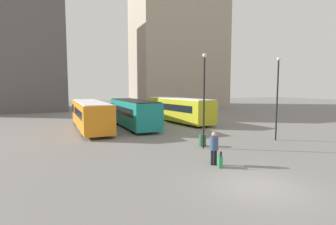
{
  "coord_description": "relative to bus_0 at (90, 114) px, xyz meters",
  "views": [
    {
      "loc": [
        -7.49,
        -8.67,
        4.19
      ],
      "look_at": [
        1.41,
        13.95,
        1.86
      ],
      "focal_mm": 28.0,
      "sensor_mm": 36.0,
      "label": 1
    }
  ],
  "objects": [
    {
      "name": "ground_plane",
      "position": [
        5.2,
        -18.63,
        -1.53
      ],
      "size": [
        160.0,
        160.0,
        0.0
      ],
      "primitive_type": "plane",
      "color": "slate"
    },
    {
      "name": "building_block_left",
      "position": [
        -10.45,
        27.82,
        10.36
      ],
      "size": [
        17.43,
        14.99,
        23.78
      ],
      "color": "#5B5656",
      "rests_on": "ground_plane"
    },
    {
      "name": "building_block_right",
      "position": [
        21.55,
        27.82,
        13.52
      ],
      "size": [
        18.83,
        14.71,
        30.11
      ],
      "color": "tan",
      "rests_on": "ground_plane"
    },
    {
      "name": "bus_0",
      "position": [
        0.0,
        0.0,
        0.0
      ],
      "size": [
        3.05,
        12.33,
        2.8
      ],
      "rotation": [
        0.0,
        0.0,
        1.61
      ],
      "color": "orange",
      "rests_on": "ground_plane"
    },
    {
      "name": "bus_1",
      "position": [
        4.35,
        -0.35,
        0.03
      ],
      "size": [
        3.03,
        10.51,
        2.88
      ],
      "rotation": [
        0.0,
        0.0,
        1.62
      ],
      "color": "#19847F",
      "rests_on": "ground_plane"
    },
    {
      "name": "bus_2",
      "position": [
        10.38,
        1.59,
        0.06
      ],
      "size": [
        4.41,
        11.36,
        2.91
      ],
      "rotation": [
        0.0,
        0.0,
        1.74
      ],
      "color": "gold",
      "rests_on": "ground_plane"
    },
    {
      "name": "traveler",
      "position": [
        5.1,
        -15.28,
        -0.45
      ],
      "size": [
        0.6,
        0.6,
        1.82
      ],
      "rotation": [
        0.0,
        0.0,
        1.23
      ],
      "color": "black",
      "rests_on": "ground_plane"
    },
    {
      "name": "suitcase",
      "position": [
        5.19,
        -15.79,
        -1.22
      ],
      "size": [
        0.31,
        0.44,
        0.89
      ],
      "rotation": [
        0.0,
        0.0,
        1.23
      ],
      "color": "#28844C",
      "rests_on": "ground_plane"
    },
    {
      "name": "lamp_post_0",
      "position": [
        6.51,
        -11.61,
        2.22
      ],
      "size": [
        0.28,
        0.28,
        6.47
      ],
      "color": "black",
      "rests_on": "ground_plane"
    },
    {
      "name": "lamp_post_1",
      "position": [
        13.26,
        -11.27,
        2.25
      ],
      "size": [
        0.28,
        0.28,
        6.53
      ],
      "color": "black",
      "rests_on": "ground_plane"
    },
    {
      "name": "trash_bin",
      "position": [
        6.76,
        -11.03,
        -1.11
      ],
      "size": [
        0.52,
        0.52,
        0.85
      ],
      "color": "#285633",
      "rests_on": "ground_plane"
    }
  ]
}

